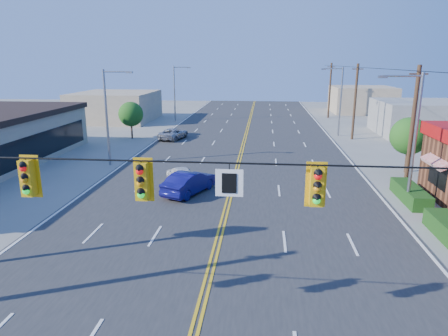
# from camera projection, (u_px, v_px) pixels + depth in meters

# --- Properties ---
(road) EXTENTS (20.00, 120.00, 0.06)m
(road) POSITION_uv_depth(u_px,v_px,m) (236.00, 174.00, 31.42)
(road) COLOR #2D2D30
(road) RESTS_ON ground
(signal_span) EXTENTS (24.32, 0.34, 9.00)m
(signal_span) POSITION_uv_depth(u_px,v_px,m) (181.00, 201.00, 10.95)
(signal_span) COLOR #47301E
(signal_span) RESTS_ON ground
(streetlight_se) EXTENTS (2.55, 0.25, 8.00)m
(streetlight_se) POSITION_uv_depth(u_px,v_px,m) (412.00, 133.00, 23.46)
(streetlight_se) COLOR gray
(streetlight_se) RESTS_ON ground
(streetlight_ne) EXTENTS (2.55, 0.25, 8.00)m
(streetlight_ne) POSITION_uv_depth(u_px,v_px,m) (339.00, 98.00, 46.53)
(streetlight_ne) COLOR gray
(streetlight_ne) RESTS_ON ground
(streetlight_sw) EXTENTS (2.55, 0.25, 8.00)m
(streetlight_sw) POSITION_uv_depth(u_px,v_px,m) (109.00, 112.00, 33.21)
(streetlight_sw) COLOR gray
(streetlight_sw) RESTS_ON ground
(streetlight_nw) EXTENTS (2.55, 0.25, 8.00)m
(streetlight_nw) POSITION_uv_depth(u_px,v_px,m) (176.00, 90.00, 58.21)
(streetlight_nw) COLOR gray
(streetlight_nw) RESTS_ON ground
(utility_pole_near) EXTENTS (0.28, 0.28, 8.40)m
(utility_pole_near) POSITION_uv_depth(u_px,v_px,m) (412.00, 128.00, 27.25)
(utility_pole_near) COLOR #47301E
(utility_pole_near) RESTS_ON ground
(utility_pole_mid) EXTENTS (0.28, 0.28, 8.40)m
(utility_pole_mid) POSITION_uv_depth(u_px,v_px,m) (355.00, 102.00, 44.55)
(utility_pole_mid) COLOR #47301E
(utility_pole_mid) RESTS_ON ground
(utility_pole_far) EXTENTS (0.28, 0.28, 8.40)m
(utility_pole_far) POSITION_uv_depth(u_px,v_px,m) (330.00, 91.00, 61.86)
(utility_pole_far) COLOR #47301E
(utility_pole_far) RESTS_ON ground
(tree_kfc_rear) EXTENTS (2.94, 2.94, 4.41)m
(tree_kfc_rear) POSITION_uv_depth(u_px,v_px,m) (409.00, 136.00, 31.30)
(tree_kfc_rear) COLOR #47301E
(tree_kfc_rear) RESTS_ON ground
(tree_west) EXTENTS (2.80, 2.80, 4.20)m
(tree_west) POSITION_uv_depth(u_px,v_px,m) (131.00, 114.00, 45.40)
(tree_west) COLOR #47301E
(tree_west) RESTS_ON ground
(bld_east_mid) EXTENTS (12.00, 10.00, 4.00)m
(bld_east_mid) POSITION_uv_depth(u_px,v_px,m) (430.00, 118.00, 48.03)
(bld_east_mid) COLOR gray
(bld_east_mid) RESTS_ON ground
(bld_west_far) EXTENTS (11.00, 12.00, 4.20)m
(bld_west_far) POSITION_uv_depth(u_px,v_px,m) (116.00, 106.00, 59.71)
(bld_west_far) COLOR tan
(bld_west_far) RESTS_ON ground
(bld_east_far) EXTENTS (10.00, 10.00, 4.40)m
(bld_east_far) POSITION_uv_depth(u_px,v_px,m) (362.00, 99.00, 69.41)
(bld_east_far) COLOR tan
(bld_east_far) RESTS_ON ground
(car_magenta) EXTENTS (1.68, 4.12, 1.40)m
(car_magenta) POSITION_uv_depth(u_px,v_px,m) (180.00, 183.00, 26.82)
(car_magenta) COLOR maroon
(car_magenta) RESTS_ON ground
(car_blue) EXTENTS (3.27, 4.83, 1.51)m
(car_blue) POSITION_uv_depth(u_px,v_px,m) (190.00, 183.00, 26.57)
(car_blue) COLOR #100F58
(car_blue) RESTS_ON ground
(car_white) EXTENTS (3.05, 4.23, 1.14)m
(car_white) POSITION_uv_depth(u_px,v_px,m) (181.00, 175.00, 29.04)
(car_white) COLOR silver
(car_white) RESTS_ON ground
(car_silver) EXTENTS (3.09, 4.87, 1.25)m
(car_silver) POSITION_uv_depth(u_px,v_px,m) (173.00, 134.00, 45.24)
(car_silver) COLOR #9F9EA3
(car_silver) RESTS_ON ground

